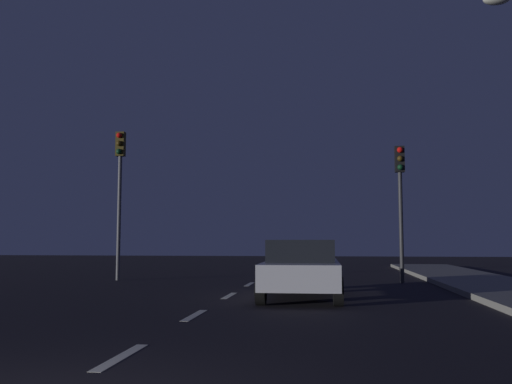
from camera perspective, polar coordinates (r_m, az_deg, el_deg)
The scene contains 9 objects.
ground_plane at distance 11.42m, azimuth -5.68°, elevation -12.23°, with size 80.00×80.00×0.00m, color black.
lane_stripe_second at distance 7.25m, azimuth -13.83°, elevation -16.26°, with size 0.16×1.60×0.01m, color silver.
lane_stripe_third at distance 10.84m, azimuth -6.41°, elevation -12.59°, with size 0.16×1.60×0.01m, color silver.
lane_stripe_fourth at distance 14.53m, azimuth -2.80°, elevation -10.69°, with size 0.16×1.60×0.01m, color silver.
lane_stripe_fifth at distance 18.27m, azimuth -0.68°, elevation -9.54°, with size 0.16×1.60×0.01m, color silver.
lane_stripe_sixth at distance 22.03m, azimuth 0.71°, elevation -8.77°, with size 0.16×1.60×0.01m, color silver.
traffic_signal_left at distance 20.77m, azimuth -13.96°, elevation 1.57°, with size 0.32×0.38×5.43m.
traffic_signal_right at distance 19.47m, azimuth 14.74°, elevation 0.59°, with size 0.32×0.38×4.68m.
car_stopped_ahead at distance 13.96m, azimuth 4.77°, elevation -7.87°, with size 1.96×4.54×1.45m.
Camera 1 is at (2.53, -4.04, 1.43)m, focal length 38.55 mm.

